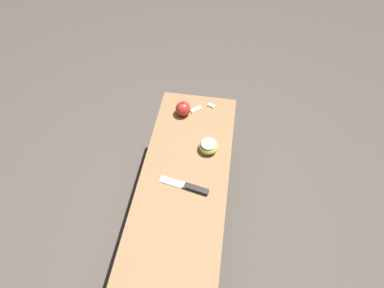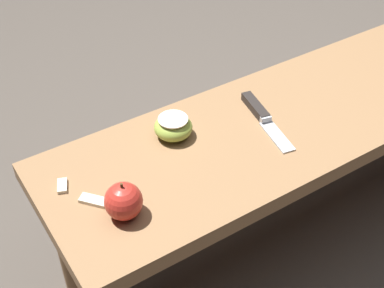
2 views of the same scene
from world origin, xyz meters
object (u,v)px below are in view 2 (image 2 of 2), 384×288
at_px(apple_whole, 123,201).
at_px(apple_cut, 173,127).
at_px(knife, 260,114).
at_px(wooden_bench, 288,134).

bearing_deg(apple_whole, apple_cut, -142.88).
bearing_deg(apple_cut, apple_whole, 37.12).
bearing_deg(knife, apple_cut, -92.65).
bearing_deg(apple_cut, knife, 166.56).
xyz_separation_m(apple_whole, apple_cut, (-0.20, -0.15, -0.01)).
bearing_deg(wooden_bench, apple_whole, 8.00).
relative_size(wooden_bench, knife, 5.60).
xyz_separation_m(wooden_bench, apple_whole, (0.47, 0.07, 0.09)).
bearing_deg(apple_whole, knife, -165.99).
bearing_deg(wooden_bench, knife, -29.43).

